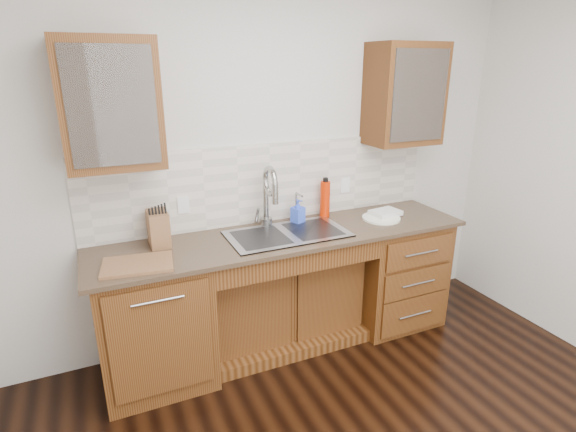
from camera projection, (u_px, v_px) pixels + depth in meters
name	position (u px, v px, depth m)	size (l,w,h in m)	color
wall_back	(266.00, 162.00, 3.35)	(4.00, 0.10, 2.70)	silver
base_cabinet_left	(154.00, 320.00, 2.97)	(0.70, 0.62, 0.88)	#593014
base_cabinet_center	(281.00, 297.00, 3.44)	(1.20, 0.44, 0.70)	#593014
base_cabinet_right	(391.00, 269.00, 3.70)	(0.70, 0.62, 0.88)	#593014
countertop	(287.00, 236.00, 3.17)	(2.70, 0.65, 0.03)	#84705B
backsplash	(269.00, 183.00, 3.34)	(2.70, 0.02, 0.59)	beige
sink	(287.00, 246.00, 3.18)	(0.84, 0.46, 0.19)	#9E9EA5
faucet	(266.00, 200.00, 3.26)	(0.04, 0.04, 0.40)	#999993
filter_tap	(296.00, 206.00, 3.39)	(0.02, 0.02, 0.24)	#999993
upper_cabinet_left	(110.00, 104.00, 2.60)	(0.55, 0.34, 0.75)	#593014
upper_cabinet_right	(404.00, 94.00, 3.41)	(0.55, 0.34, 0.75)	#593014
outlet_left	(183.00, 205.00, 3.11)	(0.08, 0.01, 0.12)	white
outlet_right	(345.00, 185.00, 3.61)	(0.08, 0.01, 0.12)	white
soap_bottle	(298.00, 211.00, 3.35)	(0.08, 0.08, 0.18)	blue
water_bottle	(325.00, 199.00, 3.48)	(0.08, 0.08, 0.28)	red
plate	(381.00, 218.00, 3.46)	(0.29, 0.29, 0.02)	white
dish_towel	(385.00, 213.00, 3.51)	(0.22, 0.16, 0.04)	white
knife_block	(158.00, 228.00, 2.94)	(0.13, 0.20, 0.23)	brown
cutting_board	(138.00, 264.00, 2.66)	(0.41, 0.28, 0.02)	#A57733
cup_left_a	(92.00, 115.00, 2.58)	(0.11, 0.11, 0.09)	white
cup_left_b	(127.00, 113.00, 2.65)	(0.10, 0.10, 0.09)	white
cup_right_a	(394.00, 102.00, 3.39)	(0.11, 0.11, 0.09)	white
cup_right_b	(414.00, 102.00, 3.46)	(0.09, 0.09, 0.09)	white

